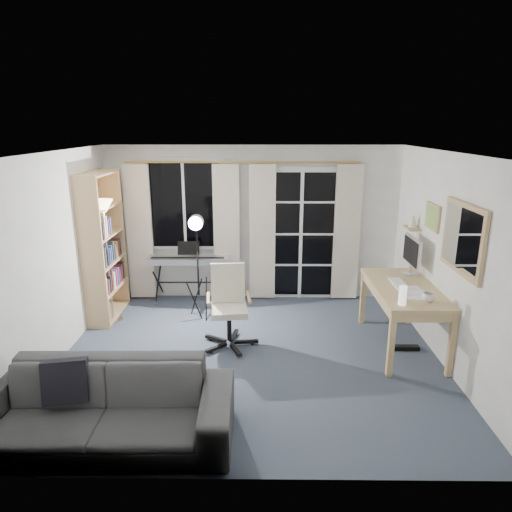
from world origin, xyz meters
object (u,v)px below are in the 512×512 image
Objects in this scene: torchiere_lamp at (104,225)px; desk at (404,294)px; office_chair at (228,298)px; studio_light at (196,235)px; mug at (428,296)px; monitor at (412,252)px; sofa at (99,396)px; keyboard_piano at (188,261)px; bookshelf at (101,250)px.

torchiere_lamp is 3.99m from desk.
office_chair is 0.68× the size of desk.
mug is (2.73, -1.31, -0.38)m from studio_light.
monitor is 4.39× the size of mug.
office_chair is 0.45× the size of sofa.
keyboard_piano is 9.51× the size of mug.
office_chair is at bearing 176.94° from desk.
keyboard_piano is 0.83× the size of desk.
torchiere_lamp is 1.98m from office_chair.
bookshelf reaches higher than office_chair.
bookshelf is 15.89× the size of mug.
monitor is (2.35, 0.34, 0.50)m from office_chair.
mug is 0.06× the size of sofa.
monitor reaches higher than office_chair.
studio_light is (0.23, -0.62, 0.56)m from keyboard_piano.
monitor reaches higher than mug.
studio_light is 2.81m from desk.
desk is 0.63m from monitor.
desk is 2.60× the size of monitor.
torchiere_lamp is at bearing 162.63° from mug.
bookshelf is 3.62× the size of monitor.
sofa is at bearing -157.91° from mug.
torchiere_lamp is 4.07m from monitor.
keyboard_piano is at bearing 35.03° from torchiere_lamp.
office_chair is at bearing 164.97° from mug.
bookshelf is 4.23m from monitor.
desk is at bearing -113.81° from monitor.
mug is (2.97, -1.93, 0.18)m from keyboard_piano.
keyboard_piano is 3.54m from mug.
bookshelf is 0.91× the size of sofa.
desk is 11.41× the size of mug.
bookshelf is 4.12m from desk.
office_chair is at bearing -57.30° from studio_light.
bookshelf is 0.47m from torchiere_lamp.
bookshelf is 1.67× the size of keyboard_piano.
desk is (2.16, -0.11, 0.10)m from office_chair.
studio_light is 11.82× the size of mug.
bookshelf is at bearing 129.87° from torchiere_lamp.
keyboard_piano is (1.14, 0.51, -0.30)m from bookshelf.
keyboard_piano is 0.55× the size of sofa.
monitor is 0.98m from mug.
sofa is (0.87, -2.74, -0.54)m from bookshelf.
office_chair reaches higher than mug.
sofa is (-3.24, -1.32, -0.42)m from mug.
sofa is at bearing -123.61° from office_chair.
keyboard_piano is at bearing 24.56° from bookshelf.
torchiere_lamp reaches higher than sofa.
torchiere_lamp is at bearing -145.44° from keyboard_piano.
studio_light is 0.68× the size of sofa.
studio_light reaches higher than office_chair.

